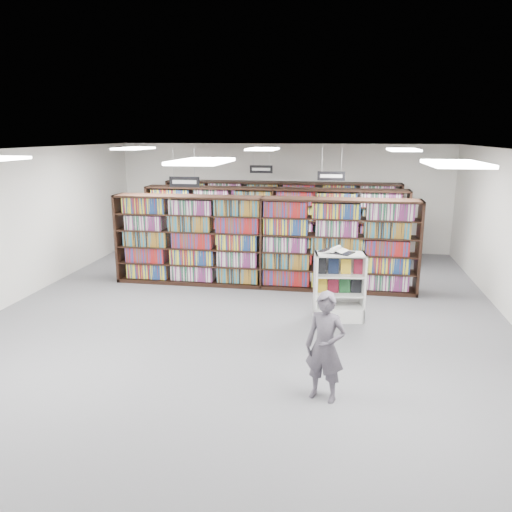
% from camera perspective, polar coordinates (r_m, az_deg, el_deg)
% --- Properties ---
extents(floor, '(12.00, 12.00, 0.00)m').
position_cam_1_polar(floor, '(9.89, -1.06, -6.86)').
color(floor, '#545358').
rests_on(floor, ground).
extents(ceiling, '(10.00, 12.00, 0.10)m').
position_cam_1_polar(ceiling, '(9.26, -1.15, 12.00)').
color(ceiling, silver).
rests_on(ceiling, wall_back).
extents(wall_back, '(10.00, 0.10, 3.20)m').
position_cam_1_polar(wall_back, '(15.31, 3.03, 6.71)').
color(wall_back, silver).
rests_on(wall_back, ground).
extents(wall_front, '(10.00, 0.10, 3.20)m').
position_cam_1_polar(wall_front, '(4.01, -17.54, -15.14)').
color(wall_front, silver).
rests_on(wall_front, ground).
extents(wall_left, '(0.10, 12.00, 3.20)m').
position_cam_1_polar(wall_left, '(11.45, -26.55, 2.84)').
color(wall_left, silver).
rests_on(wall_left, ground).
extents(bookshelf_row_near, '(7.00, 0.60, 2.10)m').
position_cam_1_polar(bookshelf_row_near, '(11.49, 0.73, 1.55)').
color(bookshelf_row_near, black).
rests_on(bookshelf_row_near, floor).
extents(bookshelf_row_mid, '(7.00, 0.60, 2.10)m').
position_cam_1_polar(bookshelf_row_mid, '(13.43, 2.03, 3.34)').
color(bookshelf_row_mid, black).
rests_on(bookshelf_row_mid, floor).
extents(bookshelf_row_far, '(7.00, 0.60, 2.10)m').
position_cam_1_polar(bookshelf_row_far, '(15.09, 2.87, 4.50)').
color(bookshelf_row_far, black).
rests_on(bookshelf_row_far, floor).
extents(aisle_sign_left, '(0.65, 0.02, 0.80)m').
position_cam_1_polar(aisle_sign_left, '(10.63, -8.18, 8.49)').
color(aisle_sign_left, '#B2B2B7').
rests_on(aisle_sign_left, ceiling).
extents(aisle_sign_right, '(0.65, 0.02, 0.80)m').
position_cam_1_polar(aisle_sign_right, '(12.14, 8.60, 9.13)').
color(aisle_sign_right, '#B2B2B7').
rests_on(aisle_sign_right, ceiling).
extents(aisle_sign_center, '(0.65, 0.02, 0.80)m').
position_cam_1_polar(aisle_sign_center, '(14.30, 0.59, 9.97)').
color(aisle_sign_center, '#B2B2B7').
rests_on(aisle_sign_center, ceiling).
extents(troffer_front_center, '(0.60, 1.20, 0.04)m').
position_cam_1_polar(troffer_front_center, '(6.34, -6.22, 10.70)').
color(troffer_front_center, white).
rests_on(troffer_front_center, ceiling).
extents(troffer_front_right, '(0.60, 1.20, 0.04)m').
position_cam_1_polar(troffer_front_right, '(6.24, 21.81, 9.76)').
color(troffer_front_right, white).
rests_on(troffer_front_right, ceiling).
extents(troffer_back_left, '(0.60, 1.20, 0.04)m').
position_cam_1_polar(troffer_back_left, '(12.05, -13.79, 11.86)').
color(troffer_back_left, white).
rests_on(troffer_back_left, ceiling).
extents(troffer_back_center, '(0.60, 1.20, 0.04)m').
position_cam_1_polar(troffer_back_center, '(11.23, 0.77, 12.12)').
color(troffer_back_center, white).
rests_on(troffer_back_center, ceiling).
extents(troffer_back_right, '(0.60, 1.20, 0.04)m').
position_cam_1_polar(troffer_back_right, '(11.18, 16.48, 11.56)').
color(troffer_back_right, white).
rests_on(troffer_back_right, ceiling).
extents(endcap_display, '(1.00, 0.59, 1.32)m').
position_cam_1_polar(endcap_display, '(9.72, 9.41, -4.60)').
color(endcap_display, silver).
rests_on(endcap_display, floor).
extents(open_book, '(0.70, 0.58, 0.13)m').
position_cam_1_polar(open_book, '(9.52, 9.15, 0.62)').
color(open_book, black).
rests_on(open_book, endcap_display).
extents(shopper, '(0.63, 0.52, 1.50)m').
position_cam_1_polar(shopper, '(6.77, 7.91, -10.24)').
color(shopper, '#4D4852').
rests_on(shopper, floor).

